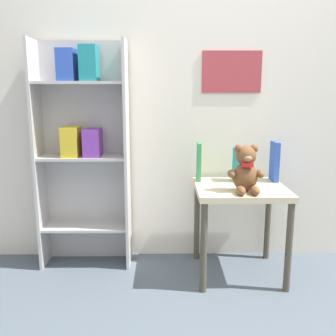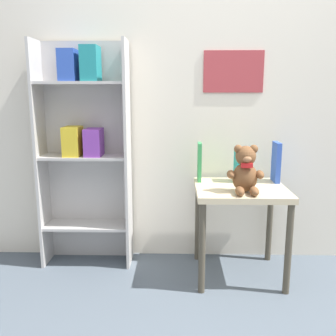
# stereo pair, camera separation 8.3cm
# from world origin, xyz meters

# --- Properties ---
(wall_back) EXTENTS (4.80, 0.07, 2.50)m
(wall_back) POSITION_xyz_m (0.00, 1.48, 1.25)
(wall_back) COLOR silver
(wall_back) RESTS_ON ground_plane
(bookshelf_side) EXTENTS (0.59, 0.23, 1.49)m
(bookshelf_side) POSITION_xyz_m (-0.90, 1.35, 0.84)
(bookshelf_side) COLOR #BCB7B2
(bookshelf_side) RESTS_ON ground_plane
(display_table) EXTENTS (0.56, 0.51, 0.59)m
(display_table) POSITION_xyz_m (0.11, 1.15, 0.49)
(display_table) COLOR beige
(display_table) RESTS_ON ground_plane
(teddy_bear) EXTENTS (0.21, 0.20, 0.28)m
(teddy_bear) POSITION_xyz_m (0.12, 1.03, 0.72)
(teddy_bear) COLOR brown
(teddy_bear) RESTS_ON display_table
(book_standing_green) EXTENTS (0.02, 0.11, 0.25)m
(book_standing_green) POSITION_xyz_m (-0.14, 1.31, 0.71)
(book_standing_green) COLOR #33934C
(book_standing_green) RESTS_ON display_table
(book_standing_teal) EXTENTS (0.04, 0.11, 0.22)m
(book_standing_teal) POSITION_xyz_m (0.11, 1.30, 0.70)
(book_standing_teal) COLOR teal
(book_standing_teal) RESTS_ON display_table
(book_standing_blue) EXTENTS (0.03, 0.13, 0.26)m
(book_standing_blue) POSITION_xyz_m (0.36, 1.30, 0.72)
(book_standing_blue) COLOR #2D51B7
(book_standing_blue) RESTS_ON display_table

